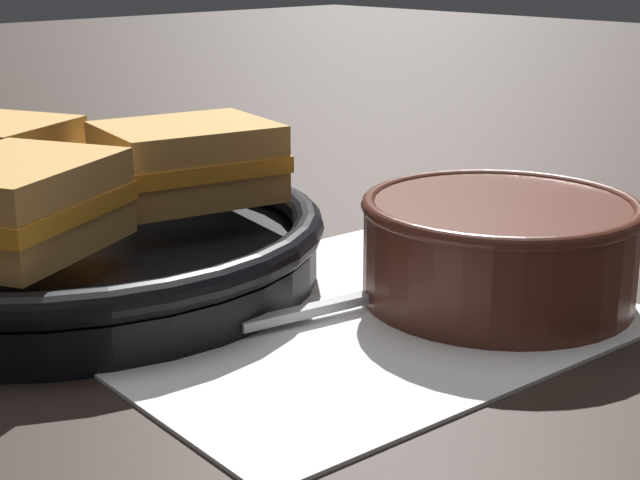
% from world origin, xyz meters
% --- Properties ---
extents(ground_plane, '(4.00, 4.00, 0.00)m').
position_xyz_m(ground_plane, '(0.00, 0.00, 0.00)').
color(ground_plane, black).
extents(napkin, '(0.29, 0.25, 0.00)m').
position_xyz_m(napkin, '(0.02, -0.04, 0.00)').
color(napkin, white).
rests_on(napkin, ground_plane).
extents(soup_bowl, '(0.15, 0.15, 0.06)m').
position_xyz_m(soup_bowl, '(0.10, -0.08, 0.03)').
color(soup_bowl, '#4C2319').
rests_on(soup_bowl, ground_plane).
extents(spoon, '(0.15, 0.04, 0.01)m').
position_xyz_m(spoon, '(0.06, -0.04, 0.01)').
color(spoon, silver).
rests_on(spoon, napkin).
extents(skillet, '(0.31, 0.39, 0.04)m').
position_xyz_m(skillet, '(-0.06, 0.12, 0.02)').
color(skillet, black).
rests_on(skillet, ground_plane).
extents(sandwich_near_right, '(0.13, 0.12, 0.05)m').
position_xyz_m(sandwich_near_right, '(-0.11, 0.07, 0.07)').
color(sandwich_near_right, '#C18E47').
rests_on(sandwich_near_right, skillet).
extents(sandwich_far_left, '(0.12, 0.10, 0.05)m').
position_xyz_m(sandwich_far_left, '(0.01, 0.10, 0.07)').
color(sandwich_far_left, '#C18E47').
rests_on(sandwich_far_left, skillet).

